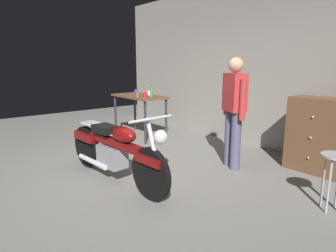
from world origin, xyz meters
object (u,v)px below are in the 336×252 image
storage_bin (106,133)px  mug_brown_stoneware (138,95)px  shop_stool (336,167)px  mug_red_diner (145,95)px  bottle (151,92)px  motorcycle (114,150)px  person_standing (234,108)px  mug_white_ceramic (149,93)px  mug_blue_enamel (136,92)px  wooden_dresser (318,135)px

storage_bin → mug_brown_stoneware: (0.39, 0.55, 0.78)m
shop_stool → storage_bin: size_ratio=1.45×
mug_red_diner → bottle: bearing=98.4°
motorcycle → shop_stool: size_ratio=3.42×
person_standing → storage_bin: bearing=39.5°
storage_bin → mug_white_ceramic: 1.25m
mug_blue_enamel → mug_white_ceramic: mug_white_ceramic is taller
mug_white_ceramic → person_standing: bearing=-3.5°
mug_blue_enamel → bottle: bearing=-6.7°
storage_bin → mug_white_ceramic: size_ratio=3.91×
storage_bin → bottle: 1.26m
mug_red_diner → mug_blue_enamel: bearing=161.0°
wooden_dresser → storage_bin: size_ratio=2.50×
shop_stool → mug_red_diner: size_ratio=5.18×
shop_stool → bottle: size_ratio=2.66×
wooden_dresser → mug_red_diner: wooden_dresser is taller
shop_stool → mug_white_ceramic: (-3.97, 0.38, 0.45)m
mug_red_diner → mug_white_ceramic: 0.49m
wooden_dresser → mug_white_ceramic: 3.38m
motorcycle → mug_white_ceramic: mug_white_ceramic is taller
shop_stool → wooden_dresser: 1.27m
storage_bin → mug_blue_enamel: mug_blue_enamel is taller
shop_stool → person_standing: bearing=171.7°
shop_stool → mug_blue_enamel: mug_blue_enamel is taller
storage_bin → mug_red_diner: 1.16m
mug_white_ceramic → bottle: bearing=-28.4°
person_standing → mug_white_ceramic: bearing=19.4°
motorcycle → person_standing: 1.86m
mug_red_diner → mug_white_ceramic: (-0.35, 0.34, -0.01)m
shop_stool → bottle: 3.68m
wooden_dresser → mug_white_ceramic: (-3.28, -0.69, 0.40)m
motorcycle → mug_white_ceramic: 2.58m
shop_stool → bottle: (-3.64, 0.20, 0.50)m
storage_bin → mug_blue_enamel: 1.15m
mug_red_diner → mug_white_ceramic: size_ratio=1.10×
mug_brown_stoneware → mug_red_diner: bearing=11.6°
storage_bin → mug_red_diner: bearing=44.9°
motorcycle → storage_bin: size_ratio=4.98×
bottle → mug_white_ceramic: bearing=151.6°
mug_brown_stoneware → mug_blue_enamel: same height
wooden_dresser → bottle: bottle is taller
shop_stool → mug_brown_stoneware: size_ratio=5.23×
person_standing → mug_brown_stoneware: (-2.26, -0.24, 0.02)m
shop_stool → mug_red_diner: (-3.62, 0.04, 0.46)m
storage_bin → bottle: bottle is taller
shop_stool → storage_bin: shop_stool is taller
bottle → shop_stool: bearing=-3.2°
motorcycle → mug_brown_stoneware: 2.22m
mug_red_diner → bottle: (-0.02, 0.16, 0.04)m
person_standing → mug_red_diner: bearing=28.3°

